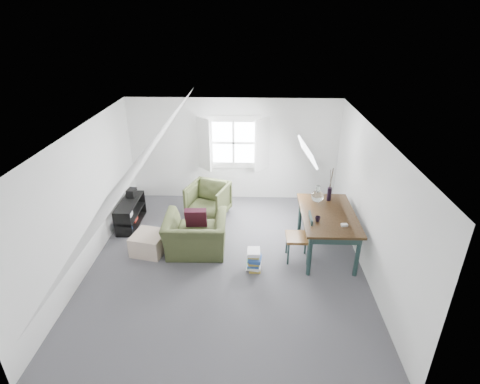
{
  "coord_description": "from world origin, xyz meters",
  "views": [
    {
      "loc": [
        0.45,
        -5.77,
        4.25
      ],
      "look_at": [
        0.23,
        0.6,
        1.17
      ],
      "focal_mm": 28.0,
      "sensor_mm": 36.0,
      "label": 1
    }
  ],
  "objects_px": {
    "dining_table": "(328,218)",
    "magazine_stack": "(254,260)",
    "media_shelf": "(130,215)",
    "armchair_far": "(209,215)",
    "armchair_near": "(197,251)",
    "dining_chair_far": "(314,209)",
    "ottoman": "(149,243)",
    "dining_chair_near": "(300,237)"
  },
  "relations": [
    {
      "from": "armchair_near",
      "to": "dining_chair_near",
      "type": "distance_m",
      "value": 2.04
    },
    {
      "from": "dining_chair_far",
      "to": "media_shelf",
      "type": "distance_m",
      "value": 3.99
    },
    {
      "from": "armchair_far",
      "to": "media_shelf",
      "type": "bearing_deg",
      "value": -144.7
    },
    {
      "from": "ottoman",
      "to": "dining_chair_far",
      "type": "height_order",
      "value": "dining_chair_far"
    },
    {
      "from": "dining_chair_far",
      "to": "dining_chair_near",
      "type": "height_order",
      "value": "dining_chair_near"
    },
    {
      "from": "dining_chair_far",
      "to": "magazine_stack",
      "type": "height_order",
      "value": "dining_chair_far"
    },
    {
      "from": "armchair_near",
      "to": "dining_chair_far",
      "type": "height_order",
      "value": "dining_chair_far"
    },
    {
      "from": "ottoman",
      "to": "dining_chair_far",
      "type": "xyz_separation_m",
      "value": [
        3.31,
        1.07,
        0.24
      ]
    },
    {
      "from": "dining_chair_far",
      "to": "media_shelf",
      "type": "xyz_separation_m",
      "value": [
        -3.98,
        -0.07,
        -0.18
      ]
    },
    {
      "from": "dining_table",
      "to": "dining_chair_far",
      "type": "relative_size",
      "value": 2.0
    },
    {
      "from": "armchair_far",
      "to": "media_shelf",
      "type": "distance_m",
      "value": 1.75
    },
    {
      "from": "dining_table",
      "to": "dining_chair_near",
      "type": "height_order",
      "value": "dining_chair_near"
    },
    {
      "from": "media_shelf",
      "to": "dining_table",
      "type": "bearing_deg",
      "value": -16.36
    },
    {
      "from": "dining_chair_near",
      "to": "magazine_stack",
      "type": "relative_size",
      "value": 2.4
    },
    {
      "from": "ottoman",
      "to": "magazine_stack",
      "type": "distance_m",
      "value": 2.1
    },
    {
      "from": "ottoman",
      "to": "media_shelf",
      "type": "distance_m",
      "value": 1.2
    },
    {
      "from": "armchair_far",
      "to": "ottoman",
      "type": "distance_m",
      "value": 1.8
    },
    {
      "from": "armchair_near",
      "to": "armchair_far",
      "type": "relative_size",
      "value": 1.35
    },
    {
      "from": "media_shelf",
      "to": "armchair_near",
      "type": "bearing_deg",
      "value": -35.93
    },
    {
      "from": "armchair_far",
      "to": "magazine_stack",
      "type": "distance_m",
      "value": 2.25
    },
    {
      "from": "dining_chair_near",
      "to": "ottoman",
      "type": "bearing_deg",
      "value": -92.06
    },
    {
      "from": "armchair_near",
      "to": "media_shelf",
      "type": "height_order",
      "value": "media_shelf"
    },
    {
      "from": "armchair_near",
      "to": "dining_chair_far",
      "type": "xyz_separation_m",
      "value": [
        2.4,
        1.03,
        0.44
      ]
    },
    {
      "from": "armchair_near",
      "to": "ottoman",
      "type": "bearing_deg",
      "value": 0.85
    },
    {
      "from": "dining_chair_far",
      "to": "ottoman",
      "type": "bearing_deg",
      "value": 13.38
    },
    {
      "from": "armchair_near",
      "to": "dining_chair_near",
      "type": "height_order",
      "value": "dining_chair_near"
    },
    {
      "from": "ottoman",
      "to": "dining_chair_far",
      "type": "bearing_deg",
      "value": 17.9
    },
    {
      "from": "ottoman",
      "to": "dining_table",
      "type": "relative_size",
      "value": 0.35
    },
    {
      "from": "dining_table",
      "to": "dining_chair_near",
      "type": "bearing_deg",
      "value": -149.29
    },
    {
      "from": "armchair_near",
      "to": "dining_chair_far",
      "type": "distance_m",
      "value": 2.65
    },
    {
      "from": "dining_table",
      "to": "dining_chair_far",
      "type": "height_order",
      "value": "same"
    },
    {
      "from": "dining_table",
      "to": "dining_chair_far",
      "type": "distance_m",
      "value": 0.97
    },
    {
      "from": "armchair_near",
      "to": "dining_chair_near",
      "type": "bearing_deg",
      "value": 173.65
    },
    {
      "from": "ottoman",
      "to": "magazine_stack",
      "type": "height_order",
      "value": "ottoman"
    },
    {
      "from": "armchair_near",
      "to": "armchair_far",
      "type": "bearing_deg",
      "value": -94.5
    },
    {
      "from": "armchair_far",
      "to": "magazine_stack",
      "type": "relative_size",
      "value": 2.18
    },
    {
      "from": "media_shelf",
      "to": "armchair_far",
      "type": "bearing_deg",
      "value": 11.95
    },
    {
      "from": "media_shelf",
      "to": "magazine_stack",
      "type": "bearing_deg",
      "value": -33.29
    },
    {
      "from": "armchair_far",
      "to": "dining_table",
      "type": "height_order",
      "value": "dining_table"
    },
    {
      "from": "dining_table",
      "to": "magazine_stack",
      "type": "relative_size",
      "value": 4.27
    },
    {
      "from": "dining_table",
      "to": "magazine_stack",
      "type": "distance_m",
      "value": 1.61
    },
    {
      "from": "armchair_near",
      "to": "dining_chair_near",
      "type": "xyz_separation_m",
      "value": [
        1.97,
        -0.17,
        0.49
      ]
    }
  ]
}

